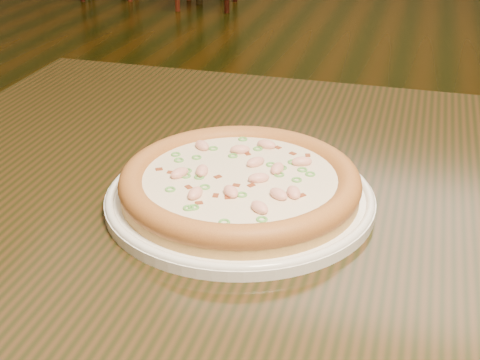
# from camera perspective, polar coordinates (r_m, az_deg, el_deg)

# --- Properties ---
(ground) EXTENTS (9.00, 9.00, 0.00)m
(ground) POSITION_cam_1_polar(r_m,az_deg,el_deg) (2.00, 2.81, -6.88)
(ground) COLOR black
(hero_table) EXTENTS (1.20, 0.80, 0.75)m
(hero_table) POSITION_cam_1_polar(r_m,az_deg,el_deg) (0.84, 8.92, -7.34)
(hero_table) COLOR black
(hero_table) RESTS_ON ground
(plate) EXTENTS (0.31, 0.31, 0.02)m
(plate) POSITION_cam_1_polar(r_m,az_deg,el_deg) (0.76, -0.00, -1.43)
(plate) COLOR white
(plate) RESTS_ON hero_table
(pizza) EXTENTS (0.27, 0.27, 0.03)m
(pizza) POSITION_cam_1_polar(r_m,az_deg,el_deg) (0.75, 0.00, -0.19)
(pizza) COLOR tan
(pizza) RESTS_ON plate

